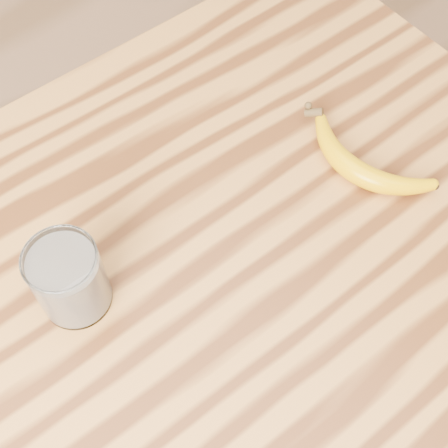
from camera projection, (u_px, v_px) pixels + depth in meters
table at (175, 323)px, 0.91m from camera, size 1.20×0.80×0.90m
smoothie_glass at (69, 280)px, 0.74m from camera, size 0.09×0.09×0.11m
banana at (357, 173)px, 0.87m from camera, size 0.16×0.29×0.03m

